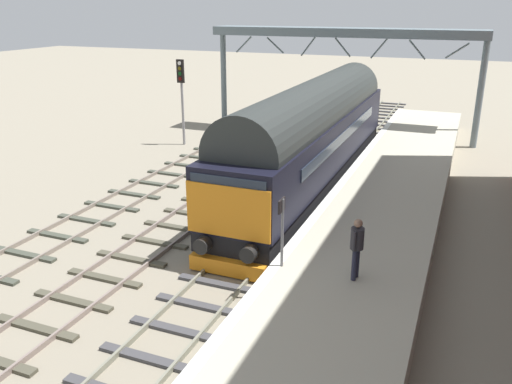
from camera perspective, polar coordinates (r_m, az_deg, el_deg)
ground_plane at (r=17.52m, az=-0.54°, el=-6.37°), size 140.00×140.00×0.00m
track_main at (r=17.49m, az=-0.54°, el=-6.21°), size 2.50×60.00×0.15m
track_adjacent_west at (r=18.88m, az=-9.75°, el=-4.49°), size 2.50×60.00×0.15m
track_adjacent_far_west at (r=20.79m, az=-17.83°, el=-2.88°), size 2.50×60.00×0.15m
station_platform at (r=16.39m, az=11.23°, el=-6.75°), size 4.00×44.00×1.01m
diesel_locomotive at (r=22.85m, az=6.15°, el=6.34°), size 2.74×17.60×4.68m
signal_post_far at (r=30.41m, az=-8.02°, el=10.82°), size 0.44×0.22×4.81m
platform_number_sign at (r=13.88m, az=2.82°, el=-3.25°), size 0.10×0.44×1.92m
waiting_passenger at (r=13.59m, az=10.82°, el=-5.46°), size 0.38×0.51×1.64m
overhead_footbridge at (r=32.54m, az=9.39°, el=16.13°), size 15.99×2.00×6.38m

